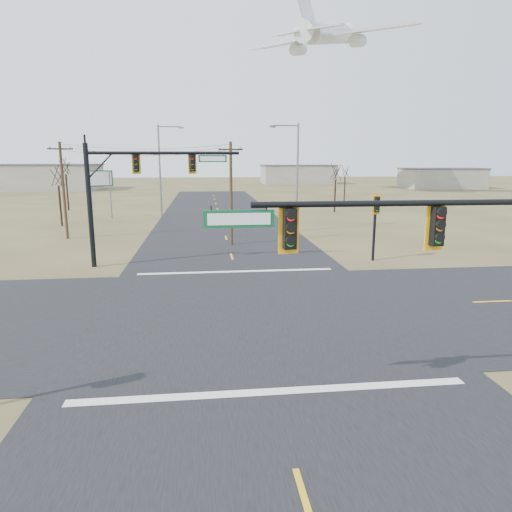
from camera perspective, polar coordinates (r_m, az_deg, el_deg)
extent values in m
plane|color=brown|center=(21.07, -1.01, -6.91)|extent=(320.00, 320.00, 0.00)
cube|color=black|center=(21.07, -1.01, -6.89)|extent=(160.00, 14.00, 0.02)
cube|color=black|center=(21.07, -1.01, -6.88)|extent=(14.00, 160.00, 0.02)
cube|color=silver|center=(14.22, 2.05, -16.57)|extent=(12.00, 0.40, 0.01)
cube|color=silver|center=(28.24, -2.49, -1.94)|extent=(12.00, 0.40, 0.01)
cylinder|color=black|center=(12.82, 19.91, 6.25)|extent=(9.00, 0.16, 0.16)
cube|color=#0B4D28|center=(11.56, -2.13, 4.66)|extent=(1.80, 0.05, 0.45)
cylinder|color=black|center=(30.81, -20.06, 5.84)|extent=(0.31, 0.31, 7.82)
cylinder|color=black|center=(29.93, -11.45, 12.51)|extent=(9.49, 0.20, 0.20)
cube|color=#0B4D28|center=(29.83, -5.44, 12.02)|extent=(1.80, 0.05, 0.45)
cylinder|color=black|center=(32.07, 14.58, 3.31)|extent=(0.19, 0.19, 4.40)
cylinder|color=#42311C|center=(36.70, -3.13, 7.70)|extent=(0.24, 0.24, 8.18)
cube|color=#42311C|center=(36.61, -3.19, 13.15)|extent=(1.95, 0.67, 0.12)
cylinder|color=#42311C|center=(42.96, -22.91, 7.49)|extent=(0.24, 0.24, 8.29)
cube|color=#42311C|center=(42.89, -23.30, 12.20)|extent=(1.99, 0.62, 0.12)
cylinder|color=slate|center=(57.20, -19.93, 7.24)|extent=(0.15, 0.15, 5.57)
cylinder|color=slate|center=(56.73, -17.73, 7.35)|extent=(0.15, 0.15, 5.57)
cube|color=#0B4D28|center=(56.85, -18.96, 9.16)|extent=(2.86, 0.97, 1.86)
cylinder|color=slate|center=(44.08, 5.19, 9.63)|extent=(0.20, 0.20, 10.09)
cylinder|color=slate|center=(43.92, 3.70, 15.97)|extent=(2.42, 0.12, 0.12)
cube|color=slate|center=(43.72, 2.08, 15.87)|extent=(0.61, 0.43, 0.18)
cylinder|color=slate|center=(54.97, -11.91, 10.20)|extent=(0.21, 0.21, 10.68)
cylinder|color=slate|center=(54.97, -10.77, 15.61)|extent=(2.56, 0.13, 0.13)
cube|color=slate|center=(54.89, -9.38, 15.56)|extent=(0.65, 0.48, 0.19)
cylinder|color=black|center=(51.79, -23.26, 5.78)|extent=(0.21, 0.21, 4.19)
cylinder|color=black|center=(67.11, -22.52, 7.34)|extent=(0.22, 0.22, 4.86)
cylinder|color=black|center=(61.07, 9.84, 7.39)|extent=(0.22, 0.22, 4.21)
cylinder|color=black|center=(70.28, 11.00, 7.92)|extent=(0.18, 0.18, 4.18)
cube|color=#A39C90|center=(116.33, -26.00, 8.80)|extent=(28.00, 14.00, 5.50)
cube|color=#A39C90|center=(132.67, 5.22, 10.08)|extent=(20.00, 12.00, 5.00)
cube|color=#A39C90|center=(119.38, 22.19, 8.93)|extent=(18.00, 10.00, 4.50)
cylinder|color=silver|center=(94.40, 8.91, 25.79)|extent=(6.97, 7.30, 14.21)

